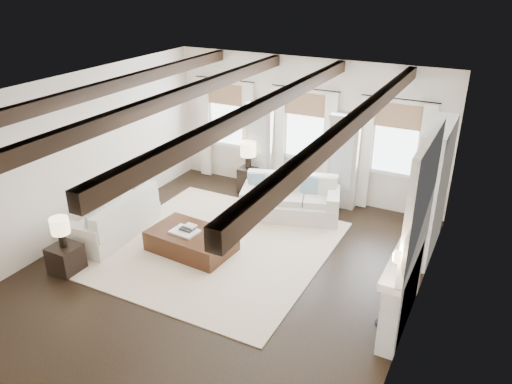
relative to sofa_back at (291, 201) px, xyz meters
The scene contains 15 objects.
ground 2.53m from the sofa_back, 94.83° to the right, with size 7.50×7.50×0.00m, color black.
room_shell 2.28m from the sofa_back, 71.41° to the right, with size 6.54×7.54×3.22m.
area_rug 2.06m from the sofa_back, 111.08° to the right, with size 4.12×4.25×0.02m, color beige.
sofa_back is the anchor object (origin of this frame).
sofa_left 3.67m from the sofa_back, 138.68° to the right, with size 1.06×2.08×0.87m.
ottoman 2.48m from the sofa_back, 115.87° to the right, with size 1.57×0.98×0.41m, color black.
tray 2.58m from the sofa_back, 116.99° to the right, with size 0.50×0.38×0.04m, color white.
book_lower 2.52m from the sofa_back, 117.09° to the right, with size 0.26×0.20×0.04m, color #262628.
book_upper 2.45m from the sofa_back, 117.19° to the right, with size 0.22×0.17×0.03m, color beige.
side_table_front 4.66m from the sofa_back, 125.05° to the right, with size 0.50×0.50×0.50m, color black.
lamp_front 4.69m from the sofa_back, 125.05° to the right, with size 0.33×0.33×0.56m.
side_table_back 1.55m from the sofa_back, 154.21° to the left, with size 0.41×0.41×0.62m, color black.
lamp_back 1.70m from the sofa_back, 154.21° to the left, with size 0.37×0.37×0.64m.
candlestick_near 3.79m from the sofa_back, 44.85° to the right, with size 0.18×0.18×0.87m.
candlestick_far 3.51m from the sofa_back, 39.92° to the right, with size 0.15×0.15×0.73m.
Camera 1 is at (4.01, -6.48, 5.01)m, focal length 35.00 mm.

